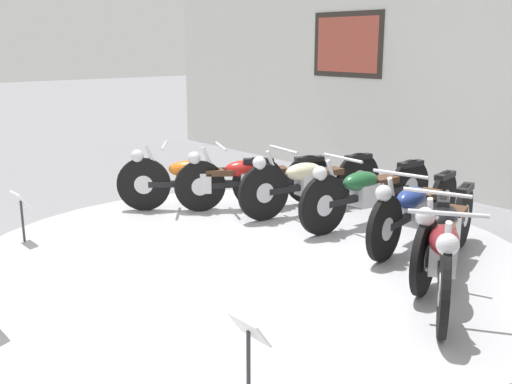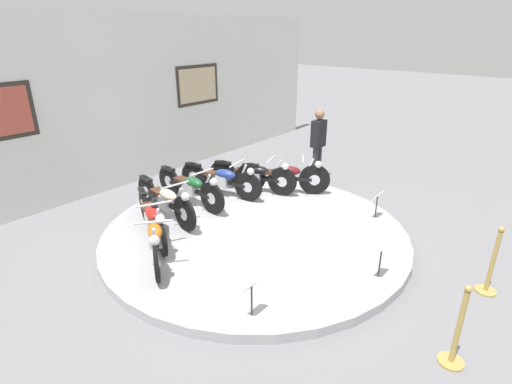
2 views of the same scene
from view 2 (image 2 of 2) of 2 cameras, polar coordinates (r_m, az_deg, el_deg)
name	(u,v)px [view 2 (image 2 of 2)]	position (r m, az deg, el deg)	size (l,w,h in m)	color
ground_plane	(255,236)	(7.13, -0.15, -6.32)	(60.00, 60.00, 0.00)	slate
display_platform	(255,232)	(7.10, -0.15, -5.79)	(5.28, 5.28, 0.15)	#ADADB2
back_wall	(114,104)	(9.50, -19.63, 11.72)	(14.00, 0.22, 3.73)	silver
motorcycle_orange	(156,234)	(6.27, -14.10, -5.87)	(1.23, 1.61, 0.79)	black
motorcycle_red	(152,217)	(6.86, -14.64, -3.48)	(0.86, 1.80, 0.78)	black
motorcycle_cream	(166,199)	(7.45, -12.77, -1.04)	(0.54, 1.97, 0.79)	black
motorcycle_green	(191,186)	(7.97, -9.31, 0.78)	(0.54, 1.98, 0.79)	black
motorcycle_blue	(222,179)	(8.34, -4.93, 1.93)	(0.57, 1.93, 0.78)	black
motorcycle_black	(254,175)	(8.50, -0.31, 2.46)	(0.76, 1.87, 0.79)	black
motorcycle_maroon	(284,176)	(8.43, 4.06, 2.32)	(1.18, 1.68, 0.80)	black
info_placard_front_left	(252,291)	(4.92, -0.63, -13.91)	(0.26, 0.11, 0.51)	#333338
info_placard_front_centre	(381,254)	(5.87, 17.44, -8.49)	(0.26, 0.11, 0.51)	#333338
info_placard_front_right	(377,199)	(7.64, 16.93, -1.01)	(0.26, 0.11, 0.51)	#333338
visitor_standing	(318,141)	(9.55, 8.87, 7.26)	(0.36, 0.22, 1.71)	#2D2D38
stanchion_post_left_of_entry	(456,338)	(5.05, 26.70, -18.16)	(0.28, 0.28, 1.02)	tan
stanchion_post_right_of_entry	(491,271)	(6.44, 30.50, -9.68)	(0.28, 0.28, 1.02)	tan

